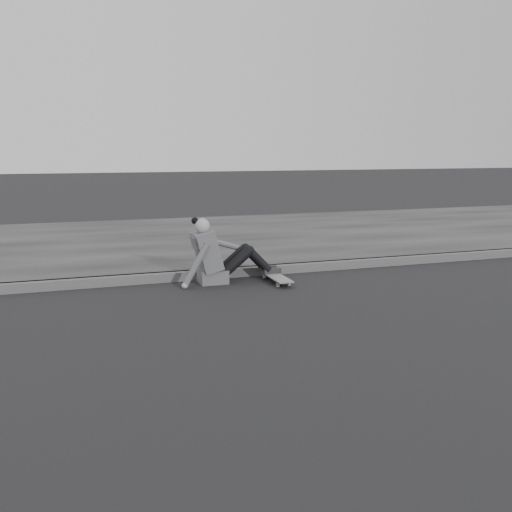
# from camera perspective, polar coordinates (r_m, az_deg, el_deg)

# --- Properties ---
(curb) EXTENTS (24.00, 0.16, 0.12)m
(curb) POSITION_cam_1_polar(r_m,az_deg,el_deg) (9.17, 15.99, -0.30)
(curb) COLOR #4E4E4E
(curb) RESTS_ON ground
(sidewalk) EXTENTS (24.00, 6.00, 0.12)m
(sidewalk) POSITION_cam_1_polar(r_m,az_deg,el_deg) (11.74, 7.65, 2.34)
(sidewalk) COLOR #313131
(sidewalk) RESTS_ON ground
(skateboard) EXTENTS (0.20, 0.78, 0.09)m
(skateboard) POSITION_cam_1_polar(r_m,az_deg,el_deg) (7.53, 2.03, -2.12)
(skateboard) COLOR gray
(skateboard) RESTS_ON ground
(seated_woman) EXTENTS (1.38, 0.46, 0.88)m
(seated_woman) POSITION_cam_1_polar(r_m,az_deg,el_deg) (7.49, -3.89, 0.04)
(seated_woman) COLOR #535356
(seated_woman) RESTS_ON ground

